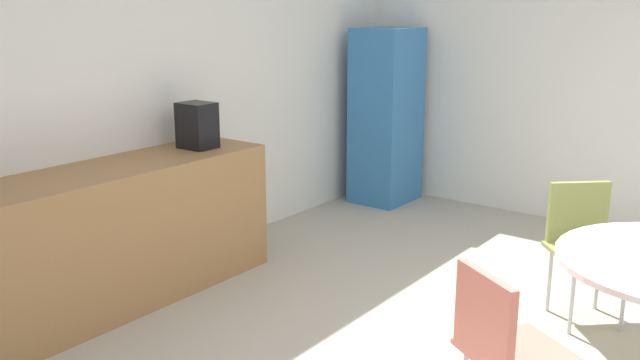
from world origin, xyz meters
The scene contains 6 objects.
wall_back centered at (0.00, 3.00, 1.30)m, with size 6.00×0.10×2.60m, color white.
counter_block centered at (-0.64, 2.65, 0.45)m, with size 2.43×0.60×0.90m, color #9E7042.
locker_cabinet centered at (2.55, 2.55, 0.83)m, with size 0.60×0.50×1.67m, color #3372B2.
chair_olive centered at (1.07, 0.22, 0.52)m, with size 0.59×0.59×0.83m.
chair_coral centered at (-0.51, 0.08, 0.52)m, with size 0.58×0.58×0.83m.
coffee_maker centered at (0.21, 2.65, 1.06)m, with size 0.20×0.24×0.32m, color black.
Camera 1 is at (-3.04, -0.89, 1.89)m, focal length 38.55 mm.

